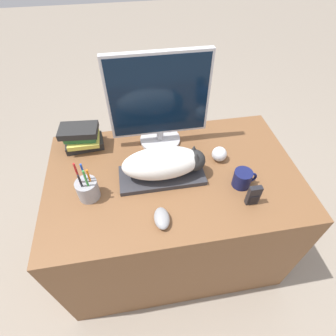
# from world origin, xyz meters

# --- Properties ---
(ground_plane) EXTENTS (12.00, 12.00, 0.00)m
(ground_plane) POSITION_xyz_m (0.00, 0.00, 0.00)
(ground_plane) COLOR gray
(desk) EXTENTS (1.23, 0.76, 0.73)m
(desk) POSITION_xyz_m (0.00, 0.38, 0.37)
(desk) COLOR brown
(desk) RESTS_ON ground_plane
(keyboard) EXTENTS (0.40, 0.17, 0.02)m
(keyboard) POSITION_xyz_m (-0.06, 0.36, 0.75)
(keyboard) COLOR #2D2D33
(keyboard) RESTS_ON desk
(cat) EXTENTS (0.39, 0.16, 0.15)m
(cat) POSITION_xyz_m (-0.04, 0.36, 0.83)
(cat) COLOR white
(cat) RESTS_ON keyboard
(monitor) EXTENTS (0.49, 0.22, 0.49)m
(monitor) POSITION_xyz_m (-0.03, 0.63, 0.99)
(monitor) COLOR #B7B7BC
(monitor) RESTS_ON desk
(computer_mouse) EXTENTS (0.06, 0.11, 0.04)m
(computer_mouse) POSITION_xyz_m (-0.10, 0.12, 0.75)
(computer_mouse) COLOR gray
(computer_mouse) RESTS_ON desk
(coffee_mug) EXTENTS (0.11, 0.08, 0.08)m
(coffee_mug) POSITION_xyz_m (0.30, 0.26, 0.78)
(coffee_mug) COLOR #141947
(coffee_mug) RESTS_ON desk
(pen_cup) EXTENTS (0.10, 0.10, 0.21)m
(pen_cup) POSITION_xyz_m (-0.40, 0.31, 0.79)
(pen_cup) COLOR #939399
(pen_cup) RESTS_ON desk
(baseball) EXTENTS (0.07, 0.07, 0.07)m
(baseball) POSITION_xyz_m (0.24, 0.44, 0.77)
(baseball) COLOR silver
(baseball) RESTS_ON desk
(phone) EXTENTS (0.05, 0.03, 0.11)m
(phone) POSITION_xyz_m (0.31, 0.15, 0.79)
(phone) COLOR black
(phone) RESTS_ON desk
(book_stack) EXTENTS (0.21, 0.14, 0.13)m
(book_stack) POSITION_xyz_m (-0.43, 0.65, 0.80)
(book_stack) COLOR black
(book_stack) RESTS_ON desk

